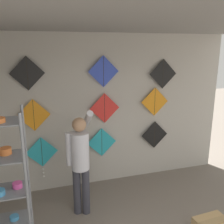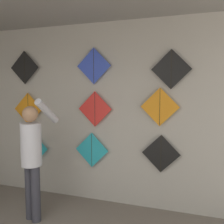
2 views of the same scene
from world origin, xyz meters
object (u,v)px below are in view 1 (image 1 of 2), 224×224
at_px(kite_1, 102,142).
at_px(kite_7, 103,72).
at_px(kite_3, 34,115).
at_px(kite_8, 163,74).
at_px(kite_0, 42,154).
at_px(kite_4, 105,108).
at_px(kite_2, 155,135).
at_px(kite_6, 27,73).
at_px(shopkeeper, 80,158).
at_px(kite_5, 155,102).

relative_size(kite_1, kite_7, 1.00).
xyz_separation_m(kite_3, kite_8, (2.37, 0.00, 0.62)).
bearing_deg(kite_7, kite_0, -179.95).
xyz_separation_m(kite_4, kite_8, (1.14, 0.00, 0.58)).
distance_m(kite_2, kite_6, 2.63).
bearing_deg(kite_3, kite_4, 0.00).
bearing_deg(kite_1, shopkeeper, -124.43).
relative_size(kite_0, kite_4, 1.38).
distance_m(kite_2, kite_7, 1.65).
xyz_separation_m(kite_1, kite_4, (0.06, 0.00, 0.65)).
xyz_separation_m(kite_0, kite_2, (2.17, 0.00, 0.13)).
xyz_separation_m(shopkeeper, kite_2, (1.62, 0.78, -0.08)).
relative_size(shopkeeper, kite_8, 3.03).
xyz_separation_m(kite_2, kite_4, (-1.02, 0.00, 0.62)).
xyz_separation_m(kite_1, kite_6, (-1.22, 0.00, 1.32)).
bearing_deg(kite_4, kite_2, 0.00).
bearing_deg(kite_0, kite_4, 0.05).
xyz_separation_m(shopkeeper, kite_0, (-0.55, 0.78, -0.21)).
xyz_separation_m(kite_2, kite_6, (-2.30, 0.00, 1.28)).
bearing_deg(kite_6, kite_4, 0.00).
bearing_deg(kite_6, kite_3, 0.00).
relative_size(kite_2, kite_5, 1.00).
height_order(kite_0, kite_5, kite_5).
bearing_deg(kite_0, kite_7, 0.05).
height_order(shopkeeper, kite_3, kite_3).
relative_size(kite_6, kite_8, 1.00).
relative_size(kite_5, kite_7, 1.00).
distance_m(kite_5, kite_8, 0.55).
bearing_deg(kite_4, kite_0, -179.95).
xyz_separation_m(kite_6, kite_7, (1.26, 0.00, -0.01)).
distance_m(kite_3, kite_8, 2.45).
distance_m(shopkeeper, kite_2, 1.80).
distance_m(shopkeeper, kite_3, 1.13).
distance_m(kite_6, kite_7, 1.26).
distance_m(kite_4, kite_8, 1.28).
height_order(shopkeeper, kite_7, kite_7).
bearing_deg(kite_5, kite_2, 0.00).
bearing_deg(kite_5, kite_3, 180.00).
distance_m(kite_5, kite_6, 2.35).
height_order(kite_2, kite_4, kite_4).
xyz_separation_m(kite_0, kite_8, (2.29, 0.00, 1.33)).
distance_m(shopkeeper, kite_8, 2.21).
bearing_deg(kite_0, kite_1, 0.05).
bearing_deg(kite_5, kite_0, -179.97).
distance_m(kite_0, kite_7, 1.81).
bearing_deg(kite_3, kite_7, 0.00).
bearing_deg(kite_0, kite_6, 179.56).
bearing_deg(kite_7, kite_4, 0.00).
relative_size(kite_4, kite_8, 1.00).
bearing_deg(kite_2, shopkeeper, -154.19).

